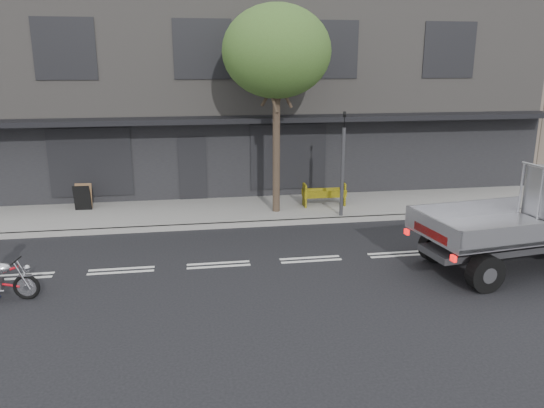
% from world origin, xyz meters
% --- Properties ---
extents(ground, '(80.00, 80.00, 0.00)m').
position_xyz_m(ground, '(0.00, 0.00, 0.00)').
color(ground, black).
rests_on(ground, ground).
extents(sidewalk, '(32.00, 3.20, 0.15)m').
position_xyz_m(sidewalk, '(0.00, 4.70, 0.07)').
color(sidewalk, gray).
rests_on(sidewalk, ground).
extents(kerb, '(32.00, 0.20, 0.15)m').
position_xyz_m(kerb, '(0.00, 3.10, 0.07)').
color(kerb, gray).
rests_on(kerb, ground).
extents(building_main, '(26.00, 10.00, 8.00)m').
position_xyz_m(building_main, '(0.00, 11.30, 4.00)').
color(building_main, slate).
rests_on(building_main, ground).
extents(street_tree, '(3.40, 3.40, 6.74)m').
position_xyz_m(street_tree, '(2.20, 4.20, 5.28)').
color(street_tree, '#382B21').
rests_on(street_tree, ground).
extents(traffic_light_pole, '(0.12, 0.12, 3.50)m').
position_xyz_m(traffic_light_pole, '(4.20, 3.35, 1.65)').
color(traffic_light_pole, '#2D2D30').
rests_on(traffic_light_pole, ground).
extents(construction_barrier, '(1.49, 0.61, 0.83)m').
position_xyz_m(construction_barrier, '(3.96, 4.42, 0.56)').
color(construction_barrier, '#D6C00B').
rests_on(construction_barrier, sidewalk).
extents(sandwich_board, '(0.56, 0.39, 0.87)m').
position_xyz_m(sandwich_board, '(-4.20, 5.29, 0.58)').
color(sandwich_board, black).
rests_on(sandwich_board, sidewalk).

